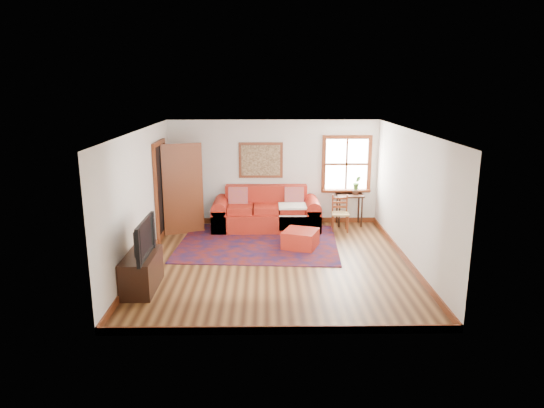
{
  "coord_description": "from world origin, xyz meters",
  "views": [
    {
      "loc": [
        -0.19,
        -8.71,
        3.31
      ],
      "look_at": [
        -0.06,
        0.6,
        1.0
      ],
      "focal_mm": 32.0,
      "sensor_mm": 36.0,
      "label": 1
    }
  ],
  "objects_px": {
    "red_ottoman": "(300,239)",
    "media_cabinet": "(142,272)",
    "red_leather_sofa": "(266,215)",
    "ladder_back_chair": "(340,212)",
    "side_table": "(350,199)"
  },
  "relations": [
    {
      "from": "red_leather_sofa",
      "to": "ladder_back_chair",
      "type": "height_order",
      "value": "red_leather_sofa"
    },
    {
      "from": "side_table",
      "to": "media_cabinet",
      "type": "bearing_deg",
      "value": -137.45
    },
    {
      "from": "side_table",
      "to": "ladder_back_chair",
      "type": "relative_size",
      "value": 0.91
    },
    {
      "from": "side_table",
      "to": "media_cabinet",
      "type": "relative_size",
      "value": 0.69
    },
    {
      "from": "ladder_back_chair",
      "to": "red_ottoman",
      "type": "bearing_deg",
      "value": -129.35
    },
    {
      "from": "side_table",
      "to": "media_cabinet",
      "type": "xyz_separation_m",
      "value": [
        -4.06,
        -3.73,
        -0.33
      ]
    },
    {
      "from": "red_ottoman",
      "to": "media_cabinet",
      "type": "relative_size",
      "value": 0.6
    },
    {
      "from": "side_table",
      "to": "ladder_back_chair",
      "type": "bearing_deg",
      "value": -122.16
    },
    {
      "from": "red_leather_sofa",
      "to": "media_cabinet",
      "type": "distance_m",
      "value": 4.04
    },
    {
      "from": "red_leather_sofa",
      "to": "side_table",
      "type": "height_order",
      "value": "red_leather_sofa"
    },
    {
      "from": "red_leather_sofa",
      "to": "side_table",
      "type": "xyz_separation_m",
      "value": [
        1.99,
        0.26,
        0.31
      ]
    },
    {
      "from": "red_leather_sofa",
      "to": "red_ottoman",
      "type": "distance_m",
      "value": 1.59
    },
    {
      "from": "side_table",
      "to": "ladder_back_chair",
      "type": "height_order",
      "value": "ladder_back_chair"
    },
    {
      "from": "red_leather_sofa",
      "to": "red_ottoman",
      "type": "xyz_separation_m",
      "value": [
        0.7,
        -1.42,
        -0.14
      ]
    },
    {
      "from": "media_cabinet",
      "to": "ladder_back_chair",
      "type": "bearing_deg",
      "value": 40.87
    }
  ]
}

